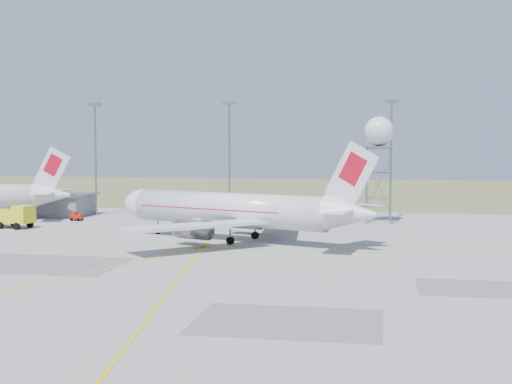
% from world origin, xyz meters
% --- Properties ---
extents(ground, '(400.00, 400.00, 0.00)m').
position_xyz_m(ground, '(0.00, 0.00, 0.00)').
color(ground, '#A09F9A').
rests_on(ground, ground).
extents(grass_strip, '(400.00, 120.00, 0.03)m').
position_xyz_m(grass_strip, '(0.00, 140.00, 0.01)').
color(grass_strip, '#646A3A').
rests_on(grass_strip, ground).
extents(building_grey, '(19.00, 10.00, 3.90)m').
position_xyz_m(building_grey, '(-45.00, 64.00, 1.97)').
color(building_grey, gray).
rests_on(building_grey, ground).
extents(mast_a, '(2.20, 0.50, 20.50)m').
position_xyz_m(mast_a, '(-35.00, 66.00, 12.07)').
color(mast_a, slate).
rests_on(mast_a, ground).
extents(mast_b, '(2.20, 0.50, 20.50)m').
position_xyz_m(mast_b, '(-10.00, 66.00, 12.07)').
color(mast_b, slate).
rests_on(mast_b, ground).
extents(mast_c, '(2.20, 0.50, 20.50)m').
position_xyz_m(mast_c, '(18.00, 66.00, 12.07)').
color(mast_c, slate).
rests_on(mast_c, ground).
extents(airliner_main, '(38.43, 36.09, 13.51)m').
position_xyz_m(airliner_main, '(-3.10, 36.89, 4.14)').
color(airliner_main, silver).
rests_on(airliner_main, ground).
extents(radar_tower, '(4.85, 4.85, 17.54)m').
position_xyz_m(radar_tower, '(16.02, 61.75, 9.84)').
color(radar_tower, slate).
rests_on(radar_tower, ground).
extents(fire_truck, '(9.32, 5.04, 3.56)m').
position_xyz_m(fire_truck, '(-40.69, 45.00, 1.71)').
color(fire_truck, yellow).
rests_on(fire_truck, ground).
extents(baggage_tug, '(2.00, 1.63, 1.51)m').
position_xyz_m(baggage_tug, '(-34.55, 56.43, 0.57)').
color(baggage_tug, '#AF180C').
rests_on(baggage_tug, ground).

